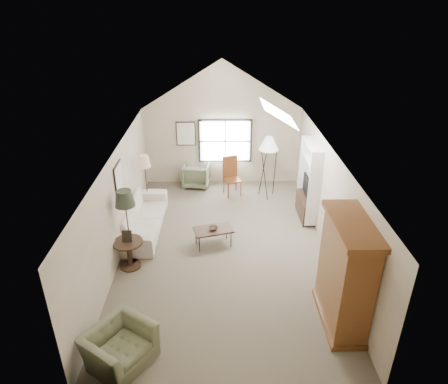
{
  "coord_description": "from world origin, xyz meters",
  "views": [
    {
      "loc": [
        -0.15,
        -8.23,
        5.72
      ],
      "look_at": [
        0.0,
        0.4,
        1.4
      ],
      "focal_mm": 32.0,
      "sensor_mm": 36.0,
      "label": 1
    }
  ],
  "objects_px": {
    "coffee_table": "(213,237)",
    "side_table": "(129,254)",
    "armoire": "(345,274)",
    "armchair_far": "(197,175)",
    "side_chair": "(232,177)",
    "sofa": "(141,217)",
    "armchair_near": "(120,346)"
  },
  "relations": [
    {
      "from": "armoire",
      "to": "sofa",
      "type": "distance_m",
      "value": 5.57
    },
    {
      "from": "armchair_near",
      "to": "side_chair",
      "type": "relative_size",
      "value": 0.87
    },
    {
      "from": "side_table",
      "to": "side_chair",
      "type": "xyz_separation_m",
      "value": [
        2.5,
        3.65,
        0.27
      ]
    },
    {
      "from": "armchair_far",
      "to": "sofa",
      "type": "bearing_deg",
      "value": 71.98
    },
    {
      "from": "armoire",
      "to": "sofa",
      "type": "xyz_separation_m",
      "value": [
        -4.38,
        3.37,
        -0.7
      ]
    },
    {
      "from": "armchair_near",
      "to": "side_table",
      "type": "distance_m",
      "value": 2.71
    },
    {
      "from": "sofa",
      "to": "coffee_table",
      "type": "relative_size",
      "value": 2.89
    },
    {
      "from": "coffee_table",
      "to": "armchair_near",
      "type": "bearing_deg",
      "value": -114.15
    },
    {
      "from": "sofa",
      "to": "side_chair",
      "type": "height_order",
      "value": "side_chair"
    },
    {
      "from": "sofa",
      "to": "armchair_near",
      "type": "height_order",
      "value": "sofa"
    },
    {
      "from": "armoire",
      "to": "armchair_far",
      "type": "bearing_deg",
      "value": 116.3
    },
    {
      "from": "armchair_near",
      "to": "coffee_table",
      "type": "xyz_separation_m",
      "value": [
        1.57,
        3.5,
        -0.1
      ]
    },
    {
      "from": "armoire",
      "to": "armchair_near",
      "type": "distance_m",
      "value": 4.19
    },
    {
      "from": "side_chair",
      "to": "armchair_far",
      "type": "bearing_deg",
      "value": 130.83
    },
    {
      "from": "coffee_table",
      "to": "side_chair",
      "type": "height_order",
      "value": "side_chair"
    },
    {
      "from": "coffee_table",
      "to": "sofa",
      "type": "bearing_deg",
      "value": 157.91
    },
    {
      "from": "armoire",
      "to": "side_chair",
      "type": "relative_size",
      "value": 1.8
    },
    {
      "from": "armoire",
      "to": "coffee_table",
      "type": "distance_m",
      "value": 3.66
    },
    {
      "from": "armoire",
      "to": "coffee_table",
      "type": "relative_size",
      "value": 2.33
    },
    {
      "from": "sofa",
      "to": "side_table",
      "type": "distance_m",
      "value": 1.6
    },
    {
      "from": "armoire",
      "to": "armchair_far",
      "type": "relative_size",
      "value": 2.6
    },
    {
      "from": "sofa",
      "to": "armchair_far",
      "type": "bearing_deg",
      "value": -25.52
    },
    {
      "from": "coffee_table",
      "to": "side_table",
      "type": "distance_m",
      "value": 2.1
    },
    {
      "from": "armchair_near",
      "to": "side_chair",
      "type": "distance_m",
      "value": 6.69
    },
    {
      "from": "sofa",
      "to": "armchair_near",
      "type": "bearing_deg",
      "value": -174.16
    },
    {
      "from": "coffee_table",
      "to": "armchair_far",
      "type": "bearing_deg",
      "value": 99.11
    },
    {
      "from": "side_chair",
      "to": "side_table",
      "type": "bearing_deg",
      "value": -142.86
    },
    {
      "from": "armoire",
      "to": "coffee_table",
      "type": "xyz_separation_m",
      "value": [
        -2.45,
        2.59,
        -0.86
      ]
    },
    {
      "from": "armchair_near",
      "to": "side_table",
      "type": "height_order",
      "value": "armchair_near"
    },
    {
      "from": "armchair_far",
      "to": "side_chair",
      "type": "bearing_deg",
      "value": 157.79
    },
    {
      "from": "armchair_far",
      "to": "coffee_table",
      "type": "xyz_separation_m",
      "value": [
        0.56,
        -3.51,
        -0.14
      ]
    },
    {
      "from": "armchair_far",
      "to": "side_chair",
      "type": "xyz_separation_m",
      "value": [
        1.14,
        -0.68,
        0.23
      ]
    }
  ]
}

